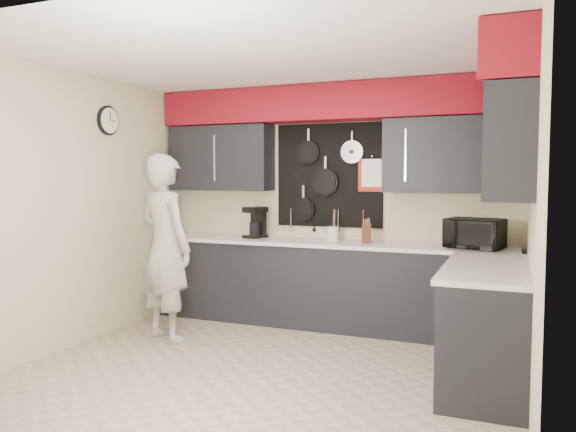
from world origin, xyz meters
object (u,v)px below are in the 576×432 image
at_px(knife_block, 367,234).
at_px(coffee_maker, 256,222).
at_px(microwave, 474,234).
at_px(utensil_crock, 333,234).
at_px(person, 166,248).

relative_size(knife_block, coffee_maker, 0.57).
distance_m(microwave, utensil_crock, 1.46).
bearing_deg(microwave, knife_block, -166.60).
bearing_deg(knife_block, microwave, -12.22).
bearing_deg(utensil_crock, microwave, -4.05).
relative_size(microwave, coffee_maker, 1.48).
distance_m(microwave, person, 3.00).
distance_m(coffee_maker, person, 1.23).
bearing_deg(utensil_crock, person, -139.79).
bearing_deg(person, coffee_maker, -90.91).
height_order(microwave, knife_block, microwave).
height_order(microwave, coffee_maker, coffee_maker).
height_order(knife_block, person, person).
bearing_deg(coffee_maker, microwave, 14.14).
bearing_deg(person, utensil_crock, -119.03).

